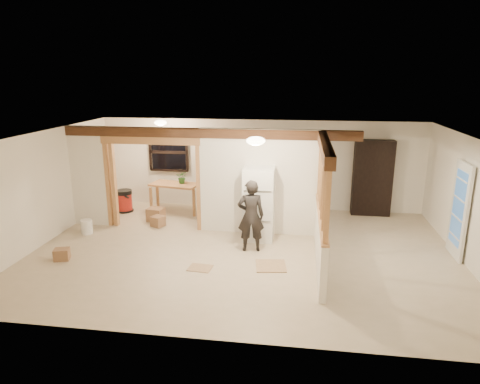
% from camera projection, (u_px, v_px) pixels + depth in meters
% --- Properties ---
extents(floor, '(9.00, 6.50, 0.01)m').
position_uv_depth(floor, '(243.00, 251.00, 9.25)').
color(floor, '#C3AC91').
rests_on(floor, ground).
extents(ceiling, '(9.00, 6.50, 0.01)m').
position_uv_depth(ceiling, '(244.00, 136.00, 8.59)').
color(ceiling, white).
extents(wall_back, '(9.00, 0.01, 2.50)m').
position_uv_depth(wall_back, '(259.00, 164.00, 12.02)').
color(wall_back, silver).
rests_on(wall_back, floor).
extents(wall_front, '(9.00, 0.01, 2.50)m').
position_uv_depth(wall_front, '(211.00, 260.00, 5.81)').
color(wall_front, silver).
rests_on(wall_front, floor).
extents(wall_left, '(0.01, 6.50, 2.50)m').
position_uv_depth(wall_left, '(44.00, 188.00, 9.53)').
color(wall_left, silver).
rests_on(wall_left, floor).
extents(wall_right, '(0.01, 6.50, 2.50)m').
position_uv_depth(wall_right, '(473.00, 205.00, 8.30)').
color(wall_right, silver).
rests_on(wall_right, floor).
extents(partition_left_stub, '(0.90, 0.12, 2.50)m').
position_uv_depth(partition_left_stub, '(89.00, 176.00, 10.62)').
color(partition_left_stub, white).
rests_on(partition_left_stub, floor).
extents(partition_center, '(2.80, 0.12, 2.50)m').
position_uv_depth(partition_center, '(259.00, 182.00, 10.03)').
color(partition_center, white).
rests_on(partition_center, floor).
extents(doorway_frame, '(2.46, 0.14, 2.20)m').
position_uv_depth(doorway_frame, '(153.00, 184.00, 10.43)').
color(doorway_frame, '#B57F4C').
rests_on(doorway_frame, floor).
extents(header_beam_back, '(7.00, 0.18, 0.22)m').
position_uv_depth(header_beam_back, '(208.00, 133.00, 9.90)').
color(header_beam_back, '#4C2D1A').
rests_on(header_beam_back, ceiling).
extents(header_beam_right, '(0.18, 3.30, 0.22)m').
position_uv_depth(header_beam_right, '(325.00, 147.00, 8.02)').
color(header_beam_right, '#4C2D1A').
rests_on(header_beam_right, ceiling).
extents(pony_wall, '(0.12, 3.20, 1.00)m').
position_uv_depth(pony_wall, '(320.00, 240.00, 8.51)').
color(pony_wall, white).
rests_on(pony_wall, floor).
extents(stud_partition, '(0.14, 3.20, 1.32)m').
position_uv_depth(stud_partition, '(323.00, 184.00, 8.21)').
color(stud_partition, '#B57F4C').
rests_on(stud_partition, pony_wall).
extents(window_back, '(1.12, 0.10, 1.10)m').
position_uv_depth(window_back, '(168.00, 152.00, 12.22)').
color(window_back, black).
rests_on(window_back, wall_back).
extents(french_door, '(0.12, 0.86, 2.00)m').
position_uv_depth(french_door, '(459.00, 210.00, 8.76)').
color(french_door, white).
rests_on(french_door, floor).
extents(ceiling_dome_main, '(0.36, 0.36, 0.16)m').
position_uv_depth(ceiling_dome_main, '(256.00, 141.00, 8.07)').
color(ceiling_dome_main, '#FFEABF').
rests_on(ceiling_dome_main, ceiling).
extents(ceiling_dome_util, '(0.32, 0.32, 0.14)m').
position_uv_depth(ceiling_dome_util, '(160.00, 123.00, 11.13)').
color(ceiling_dome_util, '#FFEABF').
rests_on(ceiling_dome_util, ceiling).
extents(hanging_bulb, '(0.07, 0.07, 0.07)m').
position_uv_depth(hanging_bulb, '(172.00, 138.00, 10.47)').
color(hanging_bulb, '#FFD88C').
rests_on(hanging_bulb, ceiling).
extents(refrigerator, '(0.69, 0.67, 1.68)m').
position_uv_depth(refrigerator, '(259.00, 204.00, 9.76)').
color(refrigerator, silver).
rests_on(refrigerator, floor).
extents(woman, '(0.63, 0.47, 1.57)m').
position_uv_depth(woman, '(251.00, 216.00, 9.10)').
color(woman, black).
rests_on(woman, floor).
extents(work_table, '(1.41, 0.89, 0.82)m').
position_uv_depth(work_table, '(175.00, 198.00, 11.77)').
color(work_table, '#B57F4C').
rests_on(work_table, floor).
extents(potted_plant, '(0.33, 0.30, 0.34)m').
position_uv_depth(potted_plant, '(182.00, 177.00, 11.64)').
color(potted_plant, '#315E28').
rests_on(potted_plant, work_table).
extents(shop_vac, '(0.55, 0.55, 0.62)m').
position_uv_depth(shop_vac, '(124.00, 201.00, 11.86)').
color(shop_vac, maroon).
rests_on(shop_vac, floor).
extents(bookshelf, '(1.02, 0.34, 2.04)m').
position_uv_depth(bookshelf, '(372.00, 178.00, 11.43)').
color(bookshelf, black).
rests_on(bookshelf, floor).
extents(bucket, '(0.35, 0.35, 0.34)m').
position_uv_depth(bucket, '(87.00, 227.00, 10.23)').
color(bucket, white).
rests_on(bucket, floor).
extents(box_util_a, '(0.46, 0.41, 0.34)m').
position_uv_depth(box_util_a, '(156.00, 214.00, 11.14)').
color(box_util_a, '#916746').
rests_on(box_util_a, floor).
extents(box_util_b, '(0.37, 0.37, 0.26)m').
position_uv_depth(box_util_b, '(158.00, 221.00, 10.74)').
color(box_util_b, '#916746').
rests_on(box_util_b, floor).
extents(box_front, '(0.35, 0.31, 0.24)m').
position_uv_depth(box_front, '(62.00, 254.00, 8.78)').
color(box_front, '#916746').
rests_on(box_front, floor).
extents(floor_panel_near, '(0.67, 0.67, 0.02)m').
position_uv_depth(floor_panel_near, '(271.00, 266.00, 8.51)').
color(floor_panel_near, tan).
rests_on(floor_panel_near, floor).
extents(floor_panel_far, '(0.49, 0.41, 0.01)m').
position_uv_depth(floor_panel_far, '(200.00, 268.00, 8.42)').
color(floor_panel_far, tan).
rests_on(floor_panel_far, floor).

